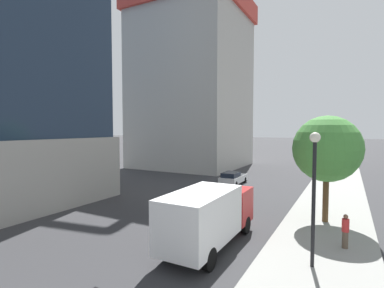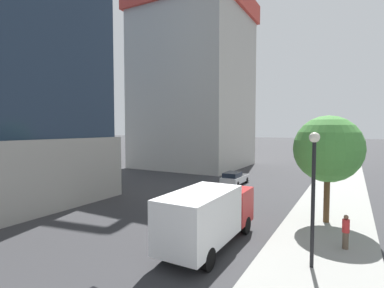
% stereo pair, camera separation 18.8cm
% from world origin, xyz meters
% --- Properties ---
extents(sidewalk, '(5.11, 120.00, 0.15)m').
position_xyz_m(sidewalk, '(7.61, 20.00, 0.07)').
color(sidewalk, gray).
rests_on(sidewalk, ground).
extents(construction_building, '(16.86, 16.39, 35.03)m').
position_xyz_m(construction_building, '(-13.71, 44.45, 14.75)').
color(construction_building, '#B2AFA8').
rests_on(construction_building, ground).
extents(street_lamp, '(0.44, 0.44, 5.78)m').
position_xyz_m(street_lamp, '(7.42, 16.58, 3.94)').
color(street_lamp, black).
rests_on(street_lamp, sidewalk).
extents(street_tree, '(4.18, 4.18, 6.76)m').
position_xyz_m(street_tree, '(7.47, 23.42, 4.80)').
color(street_tree, brown).
rests_on(street_tree, sidewalk).
extents(car_white, '(1.79, 4.29, 1.42)m').
position_xyz_m(car_white, '(-2.28, 32.76, 0.71)').
color(car_white, silver).
rests_on(car_white, ground).
extents(box_truck, '(2.39, 7.22, 3.04)m').
position_xyz_m(box_truck, '(2.50, 16.57, 1.73)').
color(box_truck, '#B21E1E').
rests_on(box_truck, ground).
extents(pedestrian_red_shirt, '(0.34, 0.34, 1.70)m').
position_xyz_m(pedestrian_red_shirt, '(8.63, 19.39, 1.02)').
color(pedestrian_red_shirt, brown).
rests_on(pedestrian_red_shirt, sidewalk).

